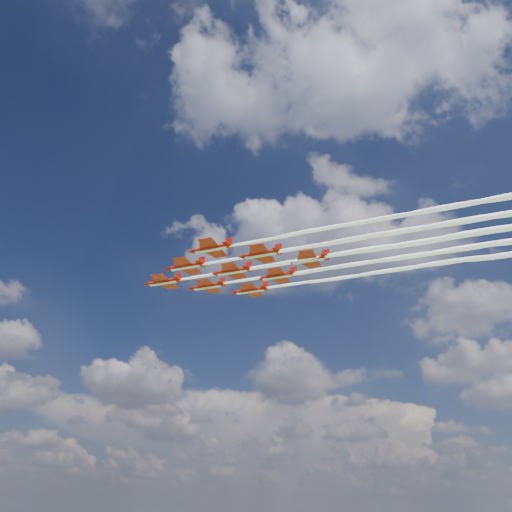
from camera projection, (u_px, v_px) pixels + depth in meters
The scene contains 8 objects.
jet_lead at pixel (348, 253), 126.53m from camera, with size 114.07×11.81×3.04m.
jet_row2_port at pixel (388, 233), 117.42m from camera, with size 114.07×11.81×3.04m.
jet_row2_starb at pixel (394, 259), 129.25m from camera, with size 114.07×11.81×3.04m.
jet_row3_port at pixel (434, 210), 108.31m from camera, with size 114.07×11.81×3.04m.
jet_row3_centre at pixel (436, 239), 120.14m from camera, with size 114.07×11.81×3.04m.
jet_row3_starb at pixel (438, 264), 131.97m from camera, with size 114.07×11.81×3.04m.
jet_row4_port at pixel (485, 217), 111.03m from camera, with size 114.07×11.81×3.04m.
jet_row4_starb at pixel (482, 245), 122.86m from camera, with size 114.07×11.81×3.04m.
Camera 1 is at (49.33, -112.77, 21.07)m, focal length 35.00 mm.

